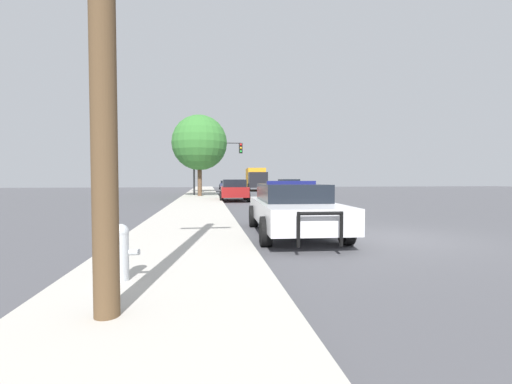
{
  "coord_description": "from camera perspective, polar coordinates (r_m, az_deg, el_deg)",
  "views": [
    {
      "loc": [
        -4.56,
        -8.14,
        1.52
      ],
      "look_at": [
        -1.92,
        10.24,
        0.8
      ],
      "focal_mm": 24.0,
      "sensor_mm": 36.0,
      "label": 1
    }
  ],
  "objects": [
    {
      "name": "car_background_midblock",
      "position": [
        23.49,
        -3.68,
        0.38
      ],
      "size": [
        2.06,
        4.26,
        1.48
      ],
      "rotation": [
        0.0,
        0.0,
        -0.03
      ],
      "color": "maroon",
      "rests_on": "ground_plane"
    },
    {
      "name": "car_background_distant",
      "position": [
        50.76,
        -5.01,
        1.27
      ],
      "size": [
        2.15,
        4.56,
        1.27
      ],
      "rotation": [
        0.0,
        0.0,
        -0.03
      ],
      "color": "#333856",
      "rests_on": "ground_plane"
    },
    {
      "name": "tree_sidewalk_mid",
      "position": [
        28.38,
        -9.4,
        8.1
      ],
      "size": [
        4.46,
        4.46,
        6.56
      ],
      "color": "brown",
      "rests_on": "sidewalk_left"
    },
    {
      "name": "ground_plane",
      "position": [
        9.46,
        20.97,
        -7.19
      ],
      "size": [
        110.0,
        110.0,
        0.0
      ],
      "primitive_type": "plane",
      "color": "#4F4F54"
    },
    {
      "name": "box_truck",
      "position": [
        44.23,
        -0.02,
        2.29
      ],
      "size": [
        2.77,
        7.72,
        2.89
      ],
      "rotation": [
        0.0,
        0.0,
        3.08
      ],
      "color": "black",
      "rests_on": "ground_plane"
    },
    {
      "name": "fire_hydrant",
      "position": [
        5.07,
        -21.6,
        -9.05
      ],
      "size": [
        0.5,
        0.22,
        0.78
      ],
      "color": "#B7BCC1",
      "rests_on": "sidewalk_left"
    },
    {
      "name": "sidewalk_left",
      "position": [
        8.29,
        -11.88,
        -7.95
      ],
      "size": [
        3.0,
        110.0,
        0.13
      ],
      "color": "#BCB7AD",
      "rests_on": "ground_plane"
    },
    {
      "name": "traffic_light",
      "position": [
        30.16,
        -6.89,
        5.96
      ],
      "size": [
        4.3,
        0.35,
        4.69
      ],
      "color": "#424247",
      "rests_on": "sidewalk_left"
    },
    {
      "name": "police_car",
      "position": [
        9.43,
        6.06,
        -2.54
      ],
      "size": [
        2.29,
        5.29,
        1.46
      ],
      "rotation": [
        0.0,
        0.0,
        3.09
      ],
      "color": "white",
      "rests_on": "ground_plane"
    },
    {
      "name": "car_background_oncoming",
      "position": [
        30.08,
        5.55,
        0.8
      ],
      "size": [
        2.0,
        4.31,
        1.49
      ],
      "rotation": [
        0.0,
        0.0,
        3.13
      ],
      "color": "navy",
      "rests_on": "ground_plane"
    },
    {
      "name": "tree_sidewalk_far",
      "position": [
        36.82,
        -9.39,
        7.33
      ],
      "size": [
        3.72,
        3.72,
        6.6
      ],
      "color": "brown",
      "rests_on": "sidewalk_left"
    }
  ]
}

